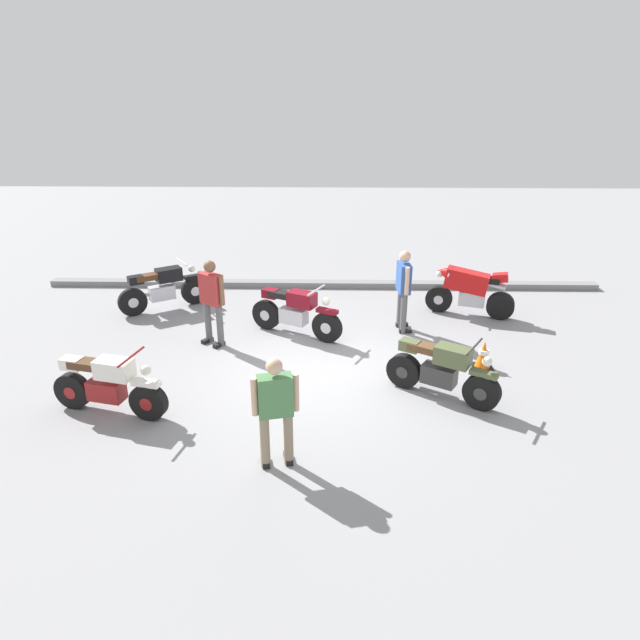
# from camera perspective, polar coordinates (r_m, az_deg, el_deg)

# --- Properties ---
(ground_plane) EXTENTS (40.00, 40.00, 0.00)m
(ground_plane) POSITION_cam_1_polar(r_m,az_deg,el_deg) (10.37, -0.27, -5.03)
(ground_plane) COLOR gray
(curb_edge) EXTENTS (14.00, 0.30, 0.15)m
(curb_edge) POSITION_cam_1_polar(r_m,az_deg,el_deg) (14.58, 0.21, 3.64)
(curb_edge) COLOR gray
(curb_edge) RESTS_ON ground
(motorcycle_olive_vintage) EXTENTS (1.75, 1.15, 1.07)m
(motorcycle_olive_vintage) POSITION_cam_1_polar(r_m,az_deg,el_deg) (9.50, 12.17, -5.02)
(motorcycle_olive_vintage) COLOR black
(motorcycle_olive_vintage) RESTS_ON ground
(motorcycle_maroon_cruiser) EXTENTS (1.92, 1.06, 1.09)m
(motorcycle_maroon_cruiser) POSITION_cam_1_polar(r_m,az_deg,el_deg) (11.60, -2.51, 0.86)
(motorcycle_maroon_cruiser) COLOR black
(motorcycle_maroon_cruiser) RESTS_ON ground
(motorcycle_red_sportbike) EXTENTS (1.91, 0.89, 1.14)m
(motorcycle_red_sportbike) POSITION_cam_1_polar(r_m,az_deg,el_deg) (13.04, 14.87, 2.95)
(motorcycle_red_sportbike) COLOR black
(motorcycle_red_sportbike) RESTS_ON ground
(motorcycle_cream_vintage) EXTENTS (1.93, 0.85, 1.07)m
(motorcycle_cream_vintage) POSITION_cam_1_polar(r_m,az_deg,el_deg) (9.45, -20.59, -6.20)
(motorcycle_cream_vintage) COLOR black
(motorcycle_cream_vintage) RESTS_ON ground
(motorcycle_black_cruiser) EXTENTS (1.82, 1.24, 1.09)m
(motorcycle_black_cruiser) POSITION_cam_1_polar(r_m,az_deg,el_deg) (13.44, -15.54, 3.12)
(motorcycle_black_cruiser) COLOR black
(motorcycle_black_cruiser) RESTS_ON ground
(person_in_green_shirt) EXTENTS (0.64, 0.39, 1.62)m
(person_in_green_shirt) POSITION_cam_1_polar(r_m,az_deg,el_deg) (7.50, -4.50, -8.73)
(person_in_green_shirt) COLOR gray
(person_in_green_shirt) RESTS_ON ground
(person_in_blue_shirt) EXTENTS (0.35, 0.67, 1.73)m
(person_in_blue_shirt) POSITION_cam_1_polar(r_m,az_deg,el_deg) (11.80, 8.41, 3.47)
(person_in_blue_shirt) COLOR #59595B
(person_in_blue_shirt) RESTS_ON ground
(person_in_red_shirt) EXTENTS (0.59, 0.51, 1.73)m
(person_in_red_shirt) POSITION_cam_1_polar(r_m,az_deg,el_deg) (11.21, -10.85, 2.29)
(person_in_red_shirt) COLOR #59595B
(person_in_red_shirt) RESTS_ON ground
(traffic_cone) EXTENTS (0.36, 0.36, 0.53)m
(traffic_cone) POSITION_cam_1_polar(r_m,az_deg,el_deg) (10.75, 16.16, -3.40)
(traffic_cone) COLOR black
(traffic_cone) RESTS_ON ground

